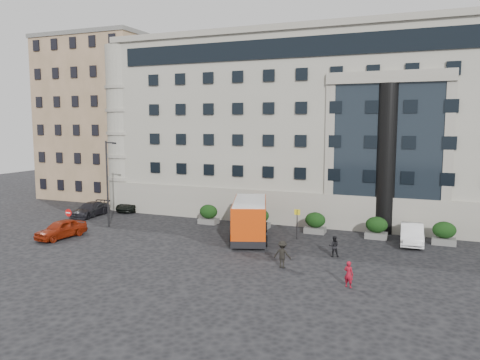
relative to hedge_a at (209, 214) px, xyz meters
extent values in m
plane|color=black|center=(4.00, -7.80, -0.93)|extent=(120.00, 120.00, 0.00)
cube|color=gray|center=(10.00, 14.20, 8.07)|extent=(44.00, 24.00, 18.00)
cylinder|color=black|center=(16.00, 2.50, 5.57)|extent=(1.80, 1.80, 13.00)
cube|color=#80684B|center=(-20.00, 12.20, 9.07)|extent=(14.00, 14.00, 20.00)
cube|color=brown|center=(-23.00, 30.20, 10.07)|extent=(13.00, 13.00, 22.00)
cube|color=#5D5D5A|center=(0.00, 0.00, -0.68)|extent=(1.80, 1.20, 0.50)
ellipsoid|color=black|center=(0.00, 0.00, 0.24)|extent=(1.80, 1.26, 1.34)
cube|color=#5D5D5A|center=(5.20, 0.00, -0.68)|extent=(1.80, 1.20, 0.50)
ellipsoid|color=black|center=(5.20, 0.00, 0.24)|extent=(1.80, 1.26, 1.34)
cube|color=#5D5D5A|center=(10.40, 0.00, -0.68)|extent=(1.80, 1.20, 0.50)
ellipsoid|color=black|center=(10.40, 0.00, 0.24)|extent=(1.80, 1.26, 1.34)
cube|color=#5D5D5A|center=(15.60, 0.00, -0.68)|extent=(1.80, 1.20, 0.50)
ellipsoid|color=black|center=(15.60, 0.00, 0.24)|extent=(1.80, 1.26, 1.34)
cube|color=#5D5D5A|center=(20.80, 0.00, -0.68)|extent=(1.80, 1.20, 0.50)
ellipsoid|color=black|center=(20.80, 0.00, 0.24)|extent=(1.80, 1.26, 1.34)
cylinder|color=#262628|center=(-8.00, -4.80, 3.07)|extent=(0.16, 0.16, 8.00)
cylinder|color=#262628|center=(-7.55, -4.80, 6.92)|extent=(0.90, 0.12, 0.12)
cube|color=black|center=(-7.10, -4.80, 6.87)|extent=(0.35, 0.18, 0.14)
cylinder|color=#262628|center=(9.50, -2.80, 0.32)|extent=(0.08, 0.08, 2.50)
cube|color=yellow|center=(9.50, -2.80, 1.37)|extent=(0.50, 0.06, 0.45)
cylinder|color=#262628|center=(-9.00, -8.80, 0.17)|extent=(0.08, 0.08, 2.20)
cylinder|color=red|center=(-9.00, -8.86, 1.07)|extent=(0.64, 0.05, 0.64)
cube|color=white|center=(-9.00, -8.90, 1.07)|extent=(0.45, 0.04, 0.10)
cube|color=#C33809|center=(5.76, -4.03, 0.95)|extent=(5.02, 8.18, 2.66)
cube|color=black|center=(5.76, -4.03, -0.48)|extent=(5.07, 8.23, 0.55)
cube|color=black|center=(5.76, -4.03, 1.23)|extent=(4.53, 6.59, 1.16)
cube|color=silver|center=(5.76, -4.03, 2.23)|extent=(4.77, 7.77, 0.18)
cylinder|color=black|center=(5.31, -6.80, -0.48)|extent=(0.56, 0.94, 0.90)
cylinder|color=black|center=(7.82, -5.94, -0.48)|extent=(0.56, 0.94, 0.90)
cylinder|color=black|center=(3.70, -2.11, -0.48)|extent=(0.56, 0.94, 0.90)
cylinder|color=black|center=(6.21, -1.25, -0.48)|extent=(0.56, 0.94, 0.90)
cube|color=#9C230B|center=(-11.78, 9.91, 0.49)|extent=(2.58, 3.58, 2.29)
cube|color=#9C230B|center=(-12.14, 7.56, 0.12)|extent=(2.21, 1.75, 1.56)
cube|color=black|center=(-12.23, 6.92, 0.45)|extent=(1.74, 0.38, 0.73)
cylinder|color=black|center=(-13.12, 7.80, -0.54)|extent=(0.35, 0.80, 0.77)
cylinder|color=black|center=(-11.13, 7.50, -0.54)|extent=(0.35, 0.80, 0.77)
cylinder|color=black|center=(-12.66, 10.79, -0.54)|extent=(0.35, 0.80, 0.77)
cylinder|color=black|center=(-10.67, 10.49, -0.54)|extent=(0.35, 0.80, 0.77)
imported|color=maroon|center=(-9.04, -9.77, -0.16)|extent=(2.38, 4.71, 1.54)
imported|color=black|center=(-12.84, -0.80, -0.31)|extent=(1.80, 3.87, 1.23)
imported|color=black|center=(-12.99, -1.37, -0.22)|extent=(2.27, 5.01, 1.42)
imported|color=black|center=(-10.80, 2.95, -0.29)|extent=(2.63, 4.81, 1.28)
imported|color=white|center=(18.41, -0.80, -0.12)|extent=(1.98, 5.00, 1.62)
imported|color=maroon|center=(15.32, -12.80, -0.14)|extent=(0.67, 0.54, 1.58)
imported|color=black|center=(13.31, -6.75, -0.16)|extent=(0.87, 0.75, 1.54)
imported|color=black|center=(10.60, -10.62, -0.01)|extent=(1.19, 0.70, 1.83)
camera|label=1|loc=(19.33, -39.83, 8.68)|focal=35.00mm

